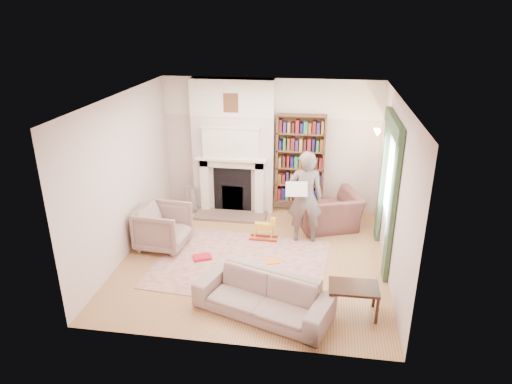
% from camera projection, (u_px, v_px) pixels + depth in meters
% --- Properties ---
extents(floor, '(4.50, 4.50, 0.00)m').
position_uv_depth(floor, '(254.00, 258.00, 8.04)').
color(floor, olive).
rests_on(floor, ground).
extents(ceiling, '(4.50, 4.50, 0.00)m').
position_uv_depth(ceiling, '(254.00, 98.00, 6.99)').
color(ceiling, white).
rests_on(ceiling, wall_back).
extents(wall_back, '(4.50, 0.00, 4.50)m').
position_uv_depth(wall_back, '(270.00, 146.00, 9.58)').
color(wall_back, beige).
rests_on(wall_back, floor).
extents(wall_front, '(4.50, 0.00, 4.50)m').
position_uv_depth(wall_front, '(225.00, 250.00, 5.45)').
color(wall_front, beige).
rests_on(wall_front, floor).
extents(wall_left, '(0.00, 4.50, 4.50)m').
position_uv_depth(wall_left, '(124.00, 177.00, 7.83)').
color(wall_left, beige).
rests_on(wall_left, floor).
extents(wall_right, '(0.00, 4.50, 4.50)m').
position_uv_depth(wall_right, '(394.00, 191.00, 7.20)').
color(wall_right, beige).
rests_on(wall_right, floor).
extents(fireplace, '(1.70, 0.58, 2.80)m').
position_uv_depth(fireplace, '(233.00, 148.00, 9.50)').
color(fireplace, beige).
rests_on(fireplace, floor).
extents(bookcase, '(1.00, 0.24, 1.85)m').
position_uv_depth(bookcase, '(300.00, 159.00, 9.45)').
color(bookcase, brown).
rests_on(bookcase, floor).
extents(window, '(0.02, 0.90, 1.30)m').
position_uv_depth(window, '(391.00, 179.00, 7.55)').
color(window, silver).
rests_on(window, wall_right).
extents(curtain_left, '(0.07, 0.32, 2.40)m').
position_uv_depth(curtain_left, '(392.00, 210.00, 7.01)').
color(curtain_left, '#314B30').
rests_on(curtain_left, floor).
extents(curtain_right, '(0.07, 0.32, 2.40)m').
position_uv_depth(curtain_right, '(382.00, 179.00, 8.29)').
color(curtain_right, '#314B30').
rests_on(curtain_right, floor).
extents(pelmet, '(0.09, 1.70, 0.24)m').
position_uv_depth(pelmet, '(394.00, 124.00, 7.21)').
color(pelmet, '#314B30').
rests_on(pelmet, wall_right).
extents(wall_sconce, '(0.20, 0.24, 0.24)m').
position_uv_depth(wall_sconce, '(375.00, 136.00, 8.42)').
color(wall_sconce, gold).
rests_on(wall_sconce, wall_right).
extents(rug, '(3.03, 2.42, 0.01)m').
position_uv_depth(rug, '(241.00, 263.00, 7.85)').
color(rug, '#C8B097').
rests_on(rug, floor).
extents(armchair_reading, '(1.40, 1.32, 0.73)m').
position_uv_depth(armchair_reading, '(328.00, 211.00, 9.00)').
color(armchair_reading, '#4B2928').
rests_on(armchair_reading, floor).
extents(armchair_left, '(0.93, 0.91, 0.79)m').
position_uv_depth(armchair_left, '(163.00, 227.00, 8.28)').
color(armchair_left, '#A19585').
rests_on(armchair_left, floor).
extents(sofa, '(2.10, 1.36, 0.57)m').
position_uv_depth(sofa, '(263.00, 295.00, 6.49)').
color(sofa, '#A69D89').
rests_on(sofa, floor).
extents(man_reading, '(0.69, 0.50, 1.75)m').
position_uv_depth(man_reading, '(305.00, 197.00, 8.32)').
color(man_reading, '#5F524C').
rests_on(man_reading, floor).
extents(newspaper, '(0.40, 0.16, 0.26)m').
position_uv_depth(newspaper, '(297.00, 189.00, 8.07)').
color(newspaper, silver).
rests_on(newspaper, man_reading).
extents(coffee_table, '(0.71, 0.46, 0.45)m').
position_uv_depth(coffee_table, '(353.00, 300.00, 6.50)').
color(coffee_table, black).
rests_on(coffee_table, floor).
extents(paraffin_heater, '(0.28, 0.28, 0.55)m').
position_uv_depth(paraffin_heater, '(191.00, 200.00, 9.77)').
color(paraffin_heater, '#AAACB2').
rests_on(paraffin_heater, floor).
extents(rocking_horse, '(0.53, 0.22, 0.46)m').
position_uv_depth(rocking_horse, '(264.00, 229.00, 8.58)').
color(rocking_horse, gold).
rests_on(rocking_horse, rug).
extents(board_game, '(0.44, 0.44, 0.03)m').
position_uv_depth(board_game, '(237.00, 263.00, 7.81)').
color(board_game, '#F1CF55').
rests_on(board_game, rug).
extents(game_box_lid, '(0.36, 0.31, 0.05)m').
position_uv_depth(game_box_lid, '(202.00, 257.00, 7.98)').
color(game_box_lid, red).
rests_on(game_box_lid, rug).
extents(comic_annuals, '(0.71, 0.72, 0.02)m').
position_uv_depth(comic_annuals, '(265.00, 269.00, 7.64)').
color(comic_annuals, red).
rests_on(comic_annuals, rug).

